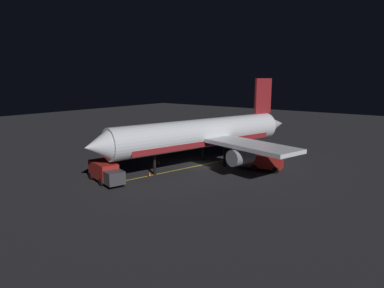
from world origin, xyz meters
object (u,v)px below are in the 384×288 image
at_px(traffic_cone_near_left, 159,162).
at_px(traffic_cone_under_wing, 153,165).
at_px(catering_truck, 262,162).
at_px(airliner, 204,134).
at_px(traffic_cone_near_right, 150,174).
at_px(baggage_truck, 105,172).
at_px(ground_crew_worker, 104,174).

relative_size(traffic_cone_near_left, traffic_cone_under_wing, 1.00).
bearing_deg(catering_truck, airliner, 18.89).
height_order(traffic_cone_near_right, traffic_cone_under_wing, same).
relative_size(baggage_truck, catering_truck, 1.07).
xyz_separation_m(baggage_truck, traffic_cone_under_wing, (0.84, -9.02, -1.01)).
distance_m(catering_truck, traffic_cone_near_right, 15.33).
xyz_separation_m(catering_truck, traffic_cone_near_right, (10.08, 11.52, -0.90)).
distance_m(airliner, ground_crew_worker, 15.21).
height_order(traffic_cone_near_left, traffic_cone_under_wing, same).
distance_m(airliner, catering_truck, 9.00).
relative_size(airliner, ground_crew_worker, 20.09).
bearing_deg(traffic_cone_under_wing, traffic_cone_near_right, 129.18).
xyz_separation_m(traffic_cone_near_left, traffic_cone_near_right, (-3.45, 5.35, 0.00)).
height_order(catering_truck, traffic_cone_near_left, catering_truck).
bearing_deg(ground_crew_worker, catering_truck, -127.61).
relative_size(airliner, traffic_cone_near_right, 63.56).
bearing_deg(traffic_cone_near_right, catering_truck, -131.18).
height_order(ground_crew_worker, traffic_cone_near_left, ground_crew_worker).
distance_m(baggage_truck, catering_truck, 20.80).
height_order(baggage_truck, traffic_cone_near_left, baggage_truck).
bearing_deg(traffic_cone_under_wing, traffic_cone_near_left, -76.78).
xyz_separation_m(traffic_cone_near_left, traffic_cone_under_wing, (-0.37, 1.56, 0.00)).
xyz_separation_m(baggage_truck, ground_crew_worker, (0.48, -0.14, -0.37)).
bearing_deg(airliner, traffic_cone_under_wing, 43.67).
relative_size(airliner, baggage_truck, 5.23).
xyz_separation_m(ground_crew_worker, traffic_cone_near_right, (-2.72, -5.10, -0.64)).
xyz_separation_m(catering_truck, traffic_cone_near_left, (13.53, 6.17, -0.90)).
bearing_deg(baggage_truck, airliner, -107.53).
height_order(airliner, baggage_truck, airliner).
xyz_separation_m(airliner, traffic_cone_near_right, (2.19, 8.82, -4.28)).
distance_m(traffic_cone_near_left, traffic_cone_under_wing, 1.60).
bearing_deg(traffic_cone_near_right, airliner, -103.95).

